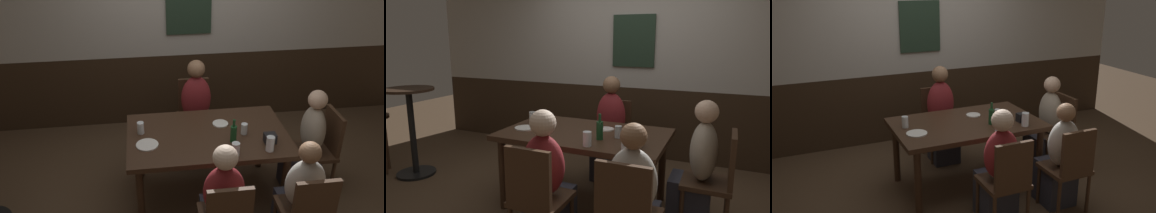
# 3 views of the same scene
# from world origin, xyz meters

# --- Properties ---
(ground_plane) EXTENTS (12.00, 12.00, 0.00)m
(ground_plane) POSITION_xyz_m (0.00, 0.00, 0.00)
(ground_plane) COLOR #4C3826
(wall_back) EXTENTS (6.40, 0.13, 2.60)m
(wall_back) POSITION_xyz_m (0.00, 1.65, 1.30)
(wall_back) COLOR #332316
(wall_back) RESTS_ON ground_plane
(dining_table) EXTENTS (1.55, 0.96, 0.74)m
(dining_table) POSITION_xyz_m (0.00, 0.00, 0.66)
(dining_table) COLOR #382316
(dining_table) RESTS_ON ground_plane
(chair_head_east) EXTENTS (0.40, 0.40, 0.88)m
(chair_head_east) POSITION_xyz_m (1.19, 0.00, 0.50)
(chair_head_east) COLOR #422B1C
(chair_head_east) RESTS_ON ground_plane
(chair_mid_near) EXTENTS (0.40, 0.40, 0.88)m
(chair_mid_near) POSITION_xyz_m (0.00, -0.89, 0.50)
(chair_mid_near) COLOR #422B1C
(chair_mid_near) RESTS_ON ground_plane
(chair_mid_far) EXTENTS (0.40, 0.40, 0.88)m
(chair_mid_far) POSITION_xyz_m (0.00, 0.89, 0.50)
(chair_mid_far) COLOR #422B1C
(chair_mid_far) RESTS_ON ground_plane
(person_head_east) EXTENTS (0.37, 0.34, 1.13)m
(person_head_east) POSITION_xyz_m (1.03, 0.00, 0.47)
(person_head_east) COLOR #2D2D38
(person_head_east) RESTS_ON ground_plane
(person_mid_near) EXTENTS (0.34, 0.37, 1.11)m
(person_mid_near) POSITION_xyz_m (0.00, -0.73, 0.47)
(person_mid_near) COLOR #2D2D38
(person_mid_near) RESTS_ON ground_plane
(person_right_near) EXTENTS (0.34, 0.37, 1.08)m
(person_right_near) POSITION_xyz_m (0.68, -0.73, 0.45)
(person_right_near) COLOR #2D2D38
(person_right_near) RESTS_ON ground_plane
(person_mid_far) EXTENTS (0.34, 0.37, 1.19)m
(person_mid_far) POSITION_xyz_m (-0.00, 0.73, 0.51)
(person_mid_far) COLOR #2D2D38
(person_mid_far) RESTS_ON ground_plane
(pint_glass_amber) EXTENTS (0.06, 0.06, 0.11)m
(pint_glass_amber) POSITION_xyz_m (0.35, -0.05, 0.79)
(pint_glass_amber) COLOR silver
(pint_glass_amber) RESTS_ON dining_table
(tumbler_water) EXTENTS (0.07, 0.07, 0.14)m
(tumbler_water) POSITION_xyz_m (0.51, -0.35, 0.80)
(tumbler_water) COLOR silver
(tumbler_water) RESTS_ON dining_table
(tumbler_short) EXTENTS (0.07, 0.07, 0.12)m
(tumbler_short) POSITION_xyz_m (-0.64, 0.10, 0.80)
(tumbler_short) COLOR silver
(tumbler_short) RESTS_ON dining_table
(beer_glass_half) EXTENTS (0.07, 0.07, 0.12)m
(beer_glass_half) POSITION_xyz_m (0.19, -0.38, 0.80)
(beer_glass_half) COLOR silver
(beer_glass_half) RESTS_ON dining_table
(beer_bottle_green) EXTENTS (0.06, 0.06, 0.23)m
(beer_bottle_green) POSITION_xyz_m (0.21, -0.16, 0.83)
(beer_bottle_green) COLOR #194723
(beer_bottle_green) RESTS_ON dining_table
(plate_white_large) EXTENTS (0.21, 0.21, 0.01)m
(plate_white_large) POSITION_xyz_m (-0.59, -0.12, 0.75)
(plate_white_large) COLOR white
(plate_white_large) RESTS_ON dining_table
(plate_white_small) EXTENTS (0.16, 0.16, 0.01)m
(plate_white_small) POSITION_xyz_m (0.16, 0.16, 0.75)
(plate_white_small) COLOR white
(plate_white_small) RESTS_ON dining_table
(condiment_caddy) EXTENTS (0.11, 0.09, 0.09)m
(condiment_caddy) POSITION_xyz_m (0.55, -0.22, 0.79)
(condiment_caddy) COLOR black
(condiment_caddy) RESTS_ON dining_table
(side_bar_table) EXTENTS (0.56, 0.56, 1.05)m
(side_bar_table) POSITION_xyz_m (-2.14, -0.15, 0.62)
(side_bar_table) COLOR black
(side_bar_table) RESTS_ON ground_plane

